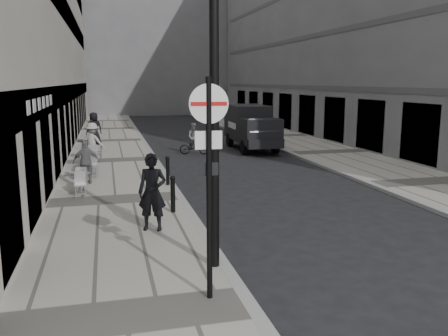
# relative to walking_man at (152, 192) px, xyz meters

# --- Properties ---
(sidewalk) EXTENTS (4.00, 60.00, 0.12)m
(sidewalk) POSITION_rel_walking_man_xyz_m (-0.84, 11.03, -1.01)
(sidewalk) COLOR #99958A
(sidewalk) RESTS_ON ground
(far_sidewalk) EXTENTS (4.00, 60.00, 0.12)m
(far_sidewalk) POSITION_rel_walking_man_xyz_m (10.16, 11.03, -1.01)
(far_sidewalk) COLOR #99958A
(far_sidewalk) RESTS_ON ground
(building_far) EXTENTS (24.00, 16.00, 22.00)m
(building_far) POSITION_rel_walking_man_xyz_m (2.66, 49.03, 9.93)
(building_far) COLOR slate
(building_far) RESTS_ON ground
(walking_man) EXTENTS (0.80, 0.65, 1.91)m
(walking_man) POSITION_rel_walking_man_xyz_m (0.00, 0.00, 0.00)
(walking_man) COLOR black
(walking_man) RESTS_ON sidewalk
(sign_post) EXTENTS (0.63, 0.10, 3.69)m
(sign_post) POSITION_rel_walking_man_xyz_m (0.56, -3.97, 1.41)
(sign_post) COLOR black
(sign_post) RESTS_ON sidewalk
(lamppost) EXTENTS (0.31, 0.31, 6.88)m
(lamppost) POSITION_rel_walking_man_xyz_m (0.96, -2.61, 2.87)
(lamppost) COLOR black
(lamppost) RESTS_ON sidewalk
(bollard_near) EXTENTS (0.13, 0.13, 0.96)m
(bollard_near) POSITION_rel_walking_man_xyz_m (1.01, 5.06, -0.47)
(bollard_near) COLOR black
(bollard_near) RESTS_ON sidewalk
(bollard_far) EXTENTS (0.13, 0.13, 0.96)m
(bollard_far) POSITION_rel_walking_man_xyz_m (0.70, 1.49, -0.47)
(bollard_far) COLOR black
(bollard_far) RESTS_ON sidewalk
(panel_van) EXTENTS (2.02, 5.17, 2.42)m
(panel_van) POSITION_rel_walking_man_xyz_m (6.69, 13.56, 0.29)
(panel_van) COLOR black
(panel_van) RESTS_ON ground
(cyclist) EXTENTS (1.60, 0.91, 1.63)m
(cyclist) POSITION_rel_walking_man_xyz_m (3.34, 12.55, -0.44)
(cyclist) COLOR black
(cyclist) RESTS_ON ground
(pedestrian_a) EXTENTS (0.96, 0.47, 1.58)m
(pedestrian_a) POSITION_rel_walking_man_xyz_m (-1.76, 5.95, -0.16)
(pedestrian_a) COLOR slate
(pedestrian_a) RESTS_ON sidewalk
(pedestrian_b) EXTENTS (1.33, 1.08, 1.79)m
(pedestrian_b) POSITION_rel_walking_man_xyz_m (-1.65, 10.53, -0.06)
(pedestrian_b) COLOR #A5A298
(pedestrian_b) RESTS_ON sidewalk
(pedestrian_c) EXTENTS (1.05, 0.84, 1.87)m
(pedestrian_c) POSITION_rel_walking_man_xyz_m (-1.71, 16.81, -0.02)
(pedestrian_c) COLOR black
(pedestrian_c) RESTS_ON sidewalk
(cafe_table_near) EXTENTS (0.62, 1.40, 0.80)m
(cafe_table_near) POSITION_rel_walking_man_xyz_m (-1.90, 4.45, -0.55)
(cafe_table_near) COLOR silver
(cafe_table_near) RESTS_ON sidewalk
(cafe_table_mid) EXTENTS (0.78, 1.77, 1.01)m
(cafe_table_mid) POSITION_rel_walking_man_xyz_m (-1.64, 7.56, -0.44)
(cafe_table_mid) COLOR #AEADB0
(cafe_table_mid) RESTS_ON sidewalk
(cafe_table_far) EXTENTS (0.79, 1.78, 1.01)m
(cafe_table_far) POSITION_rel_walking_man_xyz_m (-1.64, 8.31, -0.44)
(cafe_table_far) COLOR #BBBBBD
(cafe_table_far) RESTS_ON sidewalk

